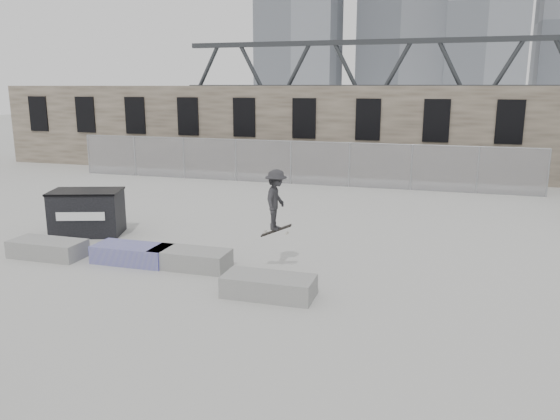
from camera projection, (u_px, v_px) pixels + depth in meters
The scene contains 10 objects.
ground at pixel (160, 265), 14.01m from camera, with size 120.00×120.00×0.00m, color #AEAEA9.
stone_wall at pixel (310, 129), 28.67m from camera, with size 36.00×2.58×4.50m.
chainlink_fence at pixel (291, 162), 25.45m from camera, with size 22.06×0.06×2.02m.
planter_far_left at pixel (48, 248), 14.64m from camera, with size 2.00×0.90×0.47m.
planter_center_left at pixel (132, 253), 14.19m from camera, with size 2.00×0.90×0.47m.
planter_center_right at pixel (190, 258), 13.78m from camera, with size 2.00×0.90×0.47m.
planter_offset at pixel (269, 285), 11.90m from camera, with size 2.00×0.90×0.47m.
dumpster at pixel (87, 212), 16.80m from camera, with size 2.40×1.88×1.38m.
truss_bridge at pixel (477, 89), 61.64m from camera, with size 70.00×3.00×9.80m.
skateboarder at pixel (276, 200), 13.30m from camera, with size 0.77×0.97×1.68m.
Camera 1 is at (6.79, -11.89, 4.51)m, focal length 35.00 mm.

